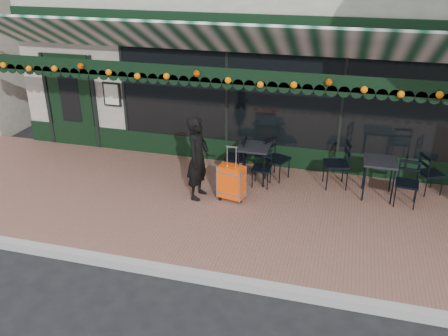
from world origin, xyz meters
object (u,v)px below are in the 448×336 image
(woman, at_px, (198,158))
(chair_b_left, at_px, (236,158))
(cafe_table_a, at_px, (380,164))
(chair_a_front, at_px, (407,184))
(suitcase, at_px, (231,182))
(chair_a_left, at_px, (336,164))
(chair_b_front, at_px, (262,169))
(chair_a_right, at_px, (431,174))
(cafe_table_b, at_px, (254,150))
(chair_b_right, at_px, (278,159))

(woman, height_order, chair_b_left, woman)
(cafe_table_a, distance_m, chair_a_front, 0.60)
(suitcase, relative_size, chair_a_left, 1.14)
(woman, height_order, chair_b_front, woman)
(chair_a_left, bearing_deg, chair_a_right, 82.69)
(suitcase, distance_m, chair_b_left, 0.97)
(suitcase, bearing_deg, cafe_table_a, 29.78)
(chair_b_front, bearing_deg, chair_a_right, 10.22)
(woman, bearing_deg, chair_b_left, -20.50)
(chair_a_left, xyz_separation_m, chair_a_right, (1.79, 0.20, -0.07))
(cafe_table_b, xyz_separation_m, chair_b_right, (0.45, 0.23, -0.25))
(cafe_table_a, bearing_deg, suitcase, -162.18)
(chair_a_front, bearing_deg, cafe_table_a, 164.68)
(chair_b_right, bearing_deg, cafe_table_b, 140.52)
(cafe_table_b, distance_m, chair_a_left, 1.65)
(cafe_table_a, bearing_deg, cafe_table_b, 178.46)
(woman, bearing_deg, suitcase, -80.97)
(chair_b_right, bearing_deg, woman, 155.75)
(cafe_table_a, xyz_separation_m, chair_b_front, (-2.23, -0.14, -0.30))
(chair_a_left, height_order, chair_b_right, chair_a_left)
(woman, xyz_separation_m, cafe_table_a, (3.31, 0.90, -0.13))
(cafe_table_b, bearing_deg, chair_a_front, -5.15)
(chair_a_right, bearing_deg, suitcase, 84.70)
(chair_a_front, bearing_deg, chair_a_right, 58.86)
(chair_a_right, xyz_separation_m, chair_b_front, (-3.22, -0.57, -0.03))
(chair_a_left, relative_size, chair_b_front, 1.27)
(chair_a_front, height_order, chair_b_right, chair_b_right)
(chair_a_left, distance_m, chair_b_front, 1.48)
(cafe_table_b, xyz_separation_m, chair_a_left, (1.63, 0.17, -0.21))
(chair_a_front, bearing_deg, cafe_table_b, -178.77)
(woman, relative_size, cafe_table_b, 2.11)
(suitcase, height_order, chair_a_front, suitcase)
(cafe_table_b, height_order, chair_b_front, cafe_table_b)
(chair_a_front, bearing_deg, chair_b_front, -174.95)
(chair_a_front, bearing_deg, chair_a_left, 168.00)
(chair_a_left, xyz_separation_m, chair_b_right, (-1.18, 0.06, -0.05))
(cafe_table_b, relative_size, chair_a_left, 0.80)
(chair_a_right, relative_size, chair_b_right, 0.94)
(suitcase, bearing_deg, chair_a_right, 31.44)
(chair_b_front, bearing_deg, chair_b_right, 60.27)
(chair_a_right, distance_m, chair_b_right, 2.97)
(chair_b_left, distance_m, chair_b_right, 0.86)
(chair_b_right, height_order, chair_b_front, chair_b_right)
(woman, xyz_separation_m, chair_a_front, (3.81, 0.70, -0.38))
(suitcase, distance_m, cafe_table_a, 2.82)
(chair_a_right, distance_m, chair_b_front, 3.27)
(woman, xyz_separation_m, chair_b_front, (1.08, 0.76, -0.43))
(suitcase, bearing_deg, chair_a_left, 42.29)
(chair_b_right, bearing_deg, chair_a_left, -69.16)
(chair_a_left, xyz_separation_m, chair_b_front, (-1.43, -0.37, -0.10))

